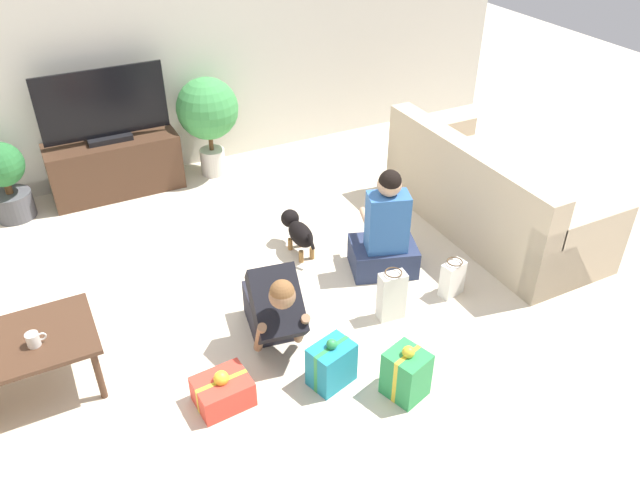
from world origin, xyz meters
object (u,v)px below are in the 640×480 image
gift_box_b (223,391)px  potted_plant_back_right (208,112)px  sofa_right (490,198)px  coffee_table (18,348)px  tv_console (115,166)px  dog (298,230)px  gift_bag_a (452,278)px  tv (104,110)px  person_sitting (385,236)px  potted_plant_back_left (5,179)px  person_kneeling (273,307)px  mug (34,339)px  gift_box_a (406,374)px  gift_box_c (331,364)px  gift_bag_b (392,296)px

gift_box_b → potted_plant_back_right: bearing=72.3°
sofa_right → coffee_table: size_ratio=2.26×
tv_console → dog: (1.15, -1.75, -0.07)m
sofa_right → gift_bag_a: sofa_right is taller
tv → person_sitting: size_ratio=1.25×
potted_plant_back_right → gift_bag_a: size_ratio=3.27×
potted_plant_back_right → dog: 1.77m
sofa_right → potted_plant_back_right: bearing=40.9°
person_sitting → potted_plant_back_left: bearing=-22.0°
potted_plant_back_left → tv_console: bearing=3.0°
person_sitting → dog: bearing=-29.6°
tv_console → person_kneeling: bearing=-79.2°
tv → mug: tv is taller
sofa_right → potted_plant_back_right: potted_plant_back_right is taller
dog → gift_box_a: (-0.08, -1.78, -0.03)m
tv_console → gift_box_c: size_ratio=3.37×
coffee_table → gift_box_c: coffee_table is taller
tv_console → gift_bag_a: 3.45m
gift_box_c → gift_bag_b: gift_bag_b is taller
person_sitting → dog: 0.77m
coffee_table → gift_box_c: 1.95m
gift_box_a → sofa_right: bearing=37.3°
person_kneeling → gift_bag_a: size_ratio=2.50×
sofa_right → gift_bag_a: size_ratio=6.67×
dog → gift_bag_b: (0.24, -1.10, -0.01)m
potted_plant_back_right → sofa_right: bearing=-49.1°
potted_plant_back_right → gift_box_c: potted_plant_back_right is taller
potted_plant_back_left → dog: size_ratio=1.36×
sofa_right → gift_box_a: size_ratio=5.23×
potted_plant_back_left → gift_bag_b: bearing=-49.9°
person_kneeling → gift_box_b: (-0.51, -0.37, -0.22)m
potted_plant_back_right → gift_box_c: bearing=-94.9°
potted_plant_back_right → gift_box_a: potted_plant_back_right is taller
tv → potted_plant_back_left: tv is taller
tv → potted_plant_back_right: tv is taller
sofa_right → coffee_table: sofa_right is taller
coffee_table → dog: 2.33m
coffee_table → gift_box_c: size_ratio=2.53×
tv → potted_plant_back_left: (-0.97, -0.05, -0.46)m
dog → person_kneeling: bearing=55.3°
gift_box_b → person_kneeling: bearing=35.4°
sofa_right → mug: (-3.79, -0.31, 0.17)m
coffee_table → dog: coffee_table is taller
coffee_table → potted_plant_back_left: 2.38m
gift_box_a → gift_bag_b: 0.75m
sofa_right → tv_console: size_ratio=1.69×
gift_bag_b → coffee_table: bearing=170.3°
gift_bag_a → gift_bag_b: 0.57m
tv → person_sitting: 2.90m
gift_box_a → gift_bag_a: (0.89, 0.70, -0.02)m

